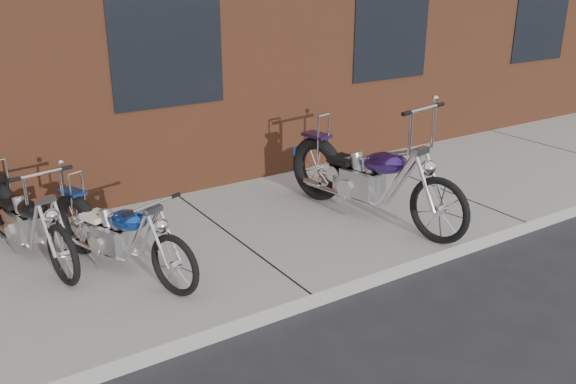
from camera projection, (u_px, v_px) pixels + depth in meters
ground at (311, 309)px, 5.48m from camera, size 120.00×120.00×0.00m
sidewalk at (233, 242)px, 6.64m from camera, size 22.00×3.00×0.15m
chopper_purple at (369, 180)px, 6.94m from camera, size 0.73×2.50×1.41m
chopper_blue at (118, 236)px, 5.73m from camera, size 0.82×1.92×0.88m
chopper_third at (28, 223)px, 6.01m from camera, size 0.60×2.02×1.04m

